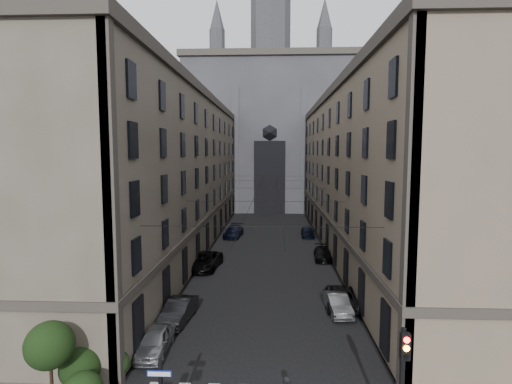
# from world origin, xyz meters

# --- Properties ---
(sidewalk_left) EXTENTS (7.00, 80.00, 0.15)m
(sidewalk_left) POSITION_xyz_m (-10.50, 36.00, 0.07)
(sidewalk_left) COLOR #383533
(sidewalk_left) RESTS_ON ground
(sidewalk_right) EXTENTS (7.00, 80.00, 0.15)m
(sidewalk_right) POSITION_xyz_m (10.50, 36.00, 0.07)
(sidewalk_right) COLOR #383533
(sidewalk_right) RESTS_ON ground
(building_left) EXTENTS (13.60, 60.60, 18.85)m
(building_left) POSITION_xyz_m (-13.44, 36.00, 9.34)
(building_left) COLOR #4B4539
(building_left) RESTS_ON ground
(building_right) EXTENTS (13.60, 60.60, 18.85)m
(building_right) POSITION_xyz_m (13.44, 36.00, 9.34)
(building_right) COLOR brown
(building_right) RESTS_ON ground
(gothic_tower) EXTENTS (35.00, 23.00, 58.00)m
(gothic_tower) POSITION_xyz_m (0.00, 74.96, 17.80)
(gothic_tower) COLOR #2D2D33
(gothic_tower) RESTS_ON ground
(traffic_light_right) EXTENTS (0.34, 0.50, 5.20)m
(traffic_light_right) POSITION_xyz_m (5.60, 1.92, 3.29)
(traffic_light_right) COLOR black
(traffic_light_right) RESTS_ON ground
(shrub_cluster) EXTENTS (3.90, 4.40, 3.90)m
(shrub_cluster) POSITION_xyz_m (-8.72, 5.01, 1.80)
(shrub_cluster) COLOR black
(shrub_cluster) RESTS_ON sidewalk_left
(tram_wires) EXTENTS (14.00, 60.00, 0.43)m
(tram_wires) POSITION_xyz_m (0.00, 35.63, 7.25)
(tram_wires) COLOR black
(tram_wires) RESTS_ON ground
(car_left_near) EXTENTS (1.76, 4.21, 1.43)m
(car_left_near) POSITION_xyz_m (-6.20, 9.63, 0.71)
(car_left_near) COLOR gray
(car_left_near) RESTS_ON ground
(car_left_midnear) EXTENTS (2.07, 4.76, 1.52)m
(car_left_midnear) POSITION_xyz_m (-5.87, 14.04, 0.76)
(car_left_midnear) COLOR black
(car_left_midnear) RESTS_ON ground
(car_left_midfar) EXTENTS (3.28, 6.13, 1.64)m
(car_left_midfar) POSITION_xyz_m (-6.20, 26.67, 0.82)
(car_left_midfar) COLOR black
(car_left_midfar) RESTS_ON ground
(car_left_far) EXTENTS (2.73, 5.57, 1.56)m
(car_left_far) POSITION_xyz_m (-4.81, 42.19, 0.78)
(car_left_far) COLOR black
(car_left_far) RESTS_ON ground
(car_right_near) EXTENTS (1.77, 4.29, 1.38)m
(car_right_near) POSITION_xyz_m (5.47, 15.99, 0.69)
(car_right_near) COLOR slate
(car_right_near) RESTS_ON ground
(car_right_midnear) EXTENTS (2.71, 5.22, 1.41)m
(car_right_midnear) POSITION_xyz_m (5.95, 16.94, 0.70)
(car_right_midnear) COLOR black
(car_right_midnear) RESTS_ON ground
(car_right_midfar) EXTENTS (2.10, 4.65, 1.32)m
(car_right_midfar) POSITION_xyz_m (6.20, 30.76, 0.66)
(car_right_midfar) COLOR black
(car_right_midfar) RESTS_ON ground
(car_right_far) EXTENTS (1.82, 4.36, 1.47)m
(car_right_far) POSITION_xyz_m (5.55, 42.61, 0.74)
(car_right_far) COLOR black
(car_right_far) RESTS_ON ground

